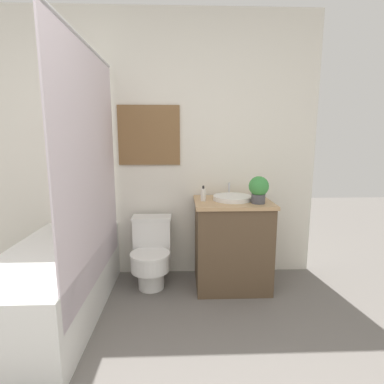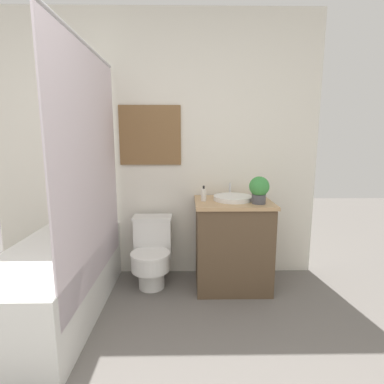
{
  "view_description": "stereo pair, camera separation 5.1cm",
  "coord_description": "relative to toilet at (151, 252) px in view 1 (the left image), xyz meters",
  "views": [
    {
      "loc": [
        0.25,
        -0.66,
        1.34
      ],
      "look_at": [
        0.34,
        1.78,
        0.91
      ],
      "focal_mm": 28.0,
      "sensor_mm": 36.0,
      "label": 1
    },
    {
      "loc": [
        0.3,
        -0.66,
        1.34
      ],
      "look_at": [
        0.34,
        1.78,
        0.91
      ],
      "focal_mm": 28.0,
      "sensor_mm": 36.0,
      "label": 2
    }
  ],
  "objects": [
    {
      "name": "soap_bottle",
      "position": [
        0.47,
        -0.04,
        0.55
      ],
      "size": [
        0.05,
        0.05,
        0.14
      ],
      "color": "silver",
      "rests_on": "vanity"
    },
    {
      "name": "sink",
      "position": [
        0.74,
        -0.01,
        0.51
      ],
      "size": [
        0.35,
        0.38,
        0.13
      ],
      "color": "white",
      "rests_on": "vanity"
    },
    {
      "name": "vanity",
      "position": [
        0.74,
        -0.04,
        0.09
      ],
      "size": [
        0.68,
        0.56,
        0.8
      ],
      "color": "brown",
      "rests_on": "ground_plane"
    },
    {
      "name": "toilet",
      "position": [
        0.0,
        0.0,
        0.0
      ],
      "size": [
        0.36,
        0.5,
        0.62
      ],
      "color": "white",
      "rests_on": "ground_plane"
    },
    {
      "name": "wall_back",
      "position": [
        0.03,
        0.28,
        0.94
      ],
      "size": [
        3.1,
        0.07,
        2.5
      ],
      "color": "silver",
      "rests_on": "ground_plane"
    },
    {
      "name": "potted_plant",
      "position": [
        0.93,
        -0.16,
        0.62
      ],
      "size": [
        0.17,
        0.17,
        0.23
      ],
      "color": "#4C4C51",
      "rests_on": "vanity"
    },
    {
      "name": "shower_area",
      "position": [
        -0.67,
        -0.49,
        -0.0
      ],
      "size": [
        0.68,
        1.49,
        1.98
      ],
      "color": "white",
      "rests_on": "ground_plane"
    }
  ]
}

